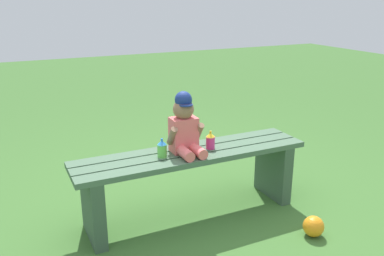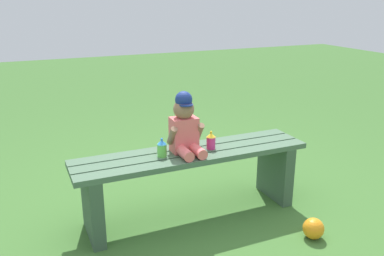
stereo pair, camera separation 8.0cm
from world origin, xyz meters
name	(u,v)px [view 1 (the left image)]	position (x,y,z in m)	size (l,w,h in m)	color
ground_plane	(192,214)	(0.00, 0.00, 0.00)	(16.00, 16.00, 0.00)	#3D6B2D
park_bench	(192,172)	(0.00, 0.00, 0.32)	(1.59, 0.36, 0.47)	#47664C
child_figure	(185,126)	(-0.05, 0.01, 0.65)	(0.23, 0.27, 0.40)	#E56666
sippy_cup_left	(162,148)	(-0.21, -0.01, 0.53)	(0.06, 0.06, 0.12)	#66CC4C
sippy_cup_right	(210,140)	(0.13, -0.01, 0.53)	(0.06, 0.06, 0.12)	#E5337F
toy_ball	(313,226)	(0.58, -0.57, 0.07)	(0.13, 0.13, 0.13)	orange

